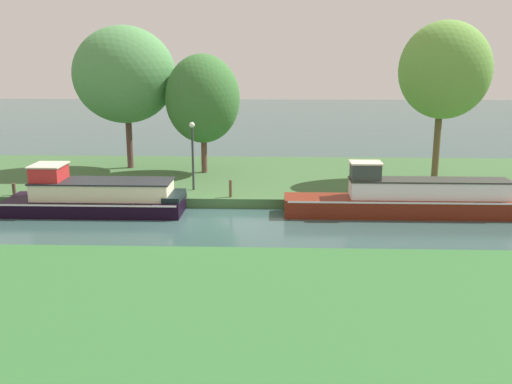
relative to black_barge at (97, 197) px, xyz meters
name	(u,v)px	position (x,y,z in m)	size (l,w,h in m)	color
ground_plane	(213,222)	(4.79, -1.20, -0.64)	(120.00, 120.00, 0.00)	#304D4A
riverbank_far	(228,178)	(4.79, 5.80, -0.44)	(72.00, 10.00, 0.40)	#3B6235
riverbank_near	(169,328)	(4.79, -10.20, -0.44)	(72.00, 10.00, 0.40)	#316931
black_barge	(97,197)	(0.00, 0.00, 0.00)	(7.02, 2.14, 1.96)	black
maroon_narrowboat	(421,200)	(12.86, 0.00, 0.01)	(10.60, 1.46, 2.14)	maroon
willow_tree_left	(124,75)	(-0.46, 6.95, 4.53)	(5.14, 4.14, 7.18)	brown
willow_tree_centre	(203,99)	(3.56, 6.07, 3.43)	(3.62, 3.39, 5.82)	brown
willow_tree_right	(445,71)	(14.80, 4.94, 4.82)	(4.21, 3.21, 7.29)	brown
lamp_post	(193,148)	(3.55, 2.40, 1.62)	(0.24, 0.24, 2.97)	#333338
mooring_post_near	(14,189)	(-3.86, 1.13, 0.02)	(0.15, 0.15, 0.51)	brown
mooring_post_far	(230,189)	(5.28, 1.13, 0.12)	(0.12, 0.12, 0.72)	brown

